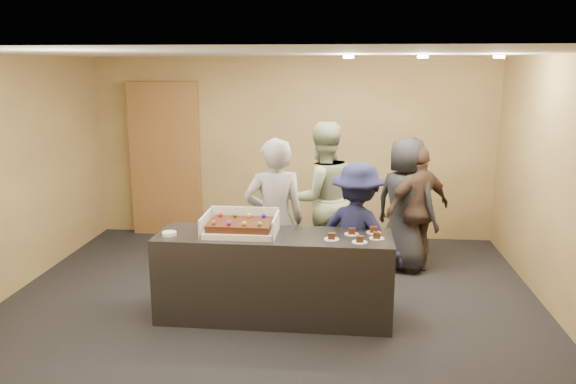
% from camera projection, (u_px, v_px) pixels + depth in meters
% --- Properties ---
extents(room, '(6.04, 6.00, 2.70)m').
position_uv_depth(room, '(271.00, 183.00, 6.02)').
color(room, black).
rests_on(room, ground).
extents(serving_counter, '(2.40, 0.71, 0.90)m').
position_uv_depth(serving_counter, '(274.00, 276.00, 5.80)').
color(serving_counter, black).
rests_on(serving_counter, floor).
extents(storage_cabinet, '(1.06, 0.15, 2.34)m').
position_uv_depth(storage_cabinet, '(165.00, 159.00, 8.59)').
color(storage_cabinet, brown).
rests_on(storage_cabinet, floor).
extents(cake_box, '(0.75, 0.52, 0.22)m').
position_uv_depth(cake_box, '(241.00, 228.00, 5.75)').
color(cake_box, white).
rests_on(cake_box, serving_counter).
extents(sheet_cake, '(0.64, 0.44, 0.12)m').
position_uv_depth(sheet_cake, '(240.00, 224.00, 5.71)').
color(sheet_cake, '#32180B').
rests_on(sheet_cake, cake_box).
extents(plate_stack, '(0.14, 0.14, 0.04)m').
position_uv_depth(plate_stack, '(169.00, 234.00, 5.67)').
color(plate_stack, white).
rests_on(plate_stack, serving_counter).
extents(slice_a, '(0.15, 0.15, 0.07)m').
position_uv_depth(slice_a, '(332.00, 237.00, 5.53)').
color(slice_a, white).
rests_on(slice_a, serving_counter).
extents(slice_b, '(0.15, 0.15, 0.07)m').
position_uv_depth(slice_b, '(352.00, 232.00, 5.70)').
color(slice_b, white).
rests_on(slice_b, serving_counter).
extents(slice_c, '(0.15, 0.15, 0.07)m').
position_uv_depth(slice_c, '(360.00, 240.00, 5.44)').
color(slice_c, white).
rests_on(slice_c, serving_counter).
extents(slice_d, '(0.15, 0.15, 0.07)m').
position_uv_depth(slice_d, '(374.00, 231.00, 5.75)').
color(slice_d, white).
rests_on(slice_d, serving_counter).
extents(slice_e, '(0.15, 0.15, 0.07)m').
position_uv_depth(slice_e, '(377.00, 237.00, 5.56)').
color(slice_e, white).
rests_on(slice_e, serving_counter).
extents(person_server_grey, '(0.76, 0.59, 1.83)m').
position_uv_depth(person_server_grey, '(275.00, 221.00, 6.14)').
color(person_server_grey, '#939397').
rests_on(person_server_grey, floor).
extents(person_sage_man, '(1.14, 1.03, 1.92)m').
position_uv_depth(person_sage_man, '(322.00, 199.00, 6.97)').
color(person_sage_man, '#95A47A').
rests_on(person_sage_man, floor).
extents(person_navy_man, '(1.17, 0.99, 1.58)m').
position_uv_depth(person_navy_man, '(358.00, 235.00, 6.08)').
color(person_navy_man, '#191B41').
rests_on(person_navy_man, floor).
extents(person_brown_extra, '(1.02, 0.86, 1.63)m').
position_uv_depth(person_brown_extra, '(418.00, 209.00, 7.06)').
color(person_brown_extra, brown).
rests_on(person_brown_extra, floor).
extents(person_dark_suit, '(1.00, 0.92, 1.72)m').
position_uv_depth(person_dark_suit, '(406.00, 204.00, 7.11)').
color(person_dark_suit, black).
rests_on(person_dark_suit, floor).
extents(ceiling_spotlights, '(1.72, 0.12, 0.03)m').
position_uv_depth(ceiling_spotlights, '(423.00, 57.00, 6.06)').
color(ceiling_spotlights, '#FFEAC6').
rests_on(ceiling_spotlights, ceiling).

